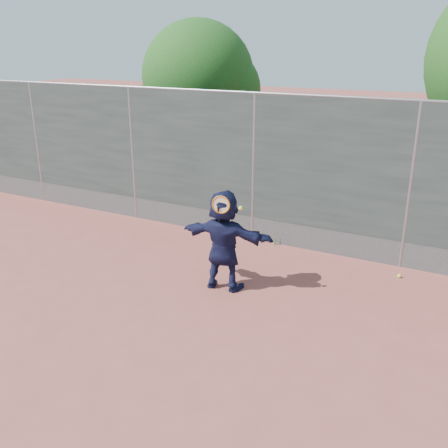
% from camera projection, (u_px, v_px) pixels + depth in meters
% --- Properties ---
extents(ground, '(80.00, 80.00, 0.00)m').
position_uv_depth(ground, '(157.00, 314.00, 7.61)').
color(ground, '#9E4C42').
rests_on(ground, ground).
extents(player, '(1.62, 0.62, 1.71)m').
position_uv_depth(player, '(224.00, 240.00, 8.16)').
color(player, '#16193C').
rests_on(player, ground).
extents(ball_ground, '(0.07, 0.07, 0.07)m').
position_uv_depth(ball_ground, '(399.00, 276.00, 8.77)').
color(ball_ground, yellow).
rests_on(ball_ground, ground).
extents(fence, '(20.00, 0.06, 3.03)m').
position_uv_depth(fence, '(254.00, 166.00, 9.99)').
color(fence, '#38423D').
rests_on(fence, ground).
extents(swing_action, '(0.50, 0.13, 0.51)m').
position_uv_depth(swing_action, '(223.00, 206.00, 7.74)').
color(swing_action, '#CA6913').
rests_on(swing_action, ground).
extents(tree_left, '(3.15, 3.00, 4.53)m').
position_uv_depth(tree_left, '(204.00, 81.00, 13.30)').
color(tree_left, '#382314').
rests_on(tree_left, ground).
extents(weed_clump, '(0.68, 0.07, 0.30)m').
position_uv_depth(weed_clump, '(263.00, 237.00, 10.26)').
color(weed_clump, '#387226').
rests_on(weed_clump, ground).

